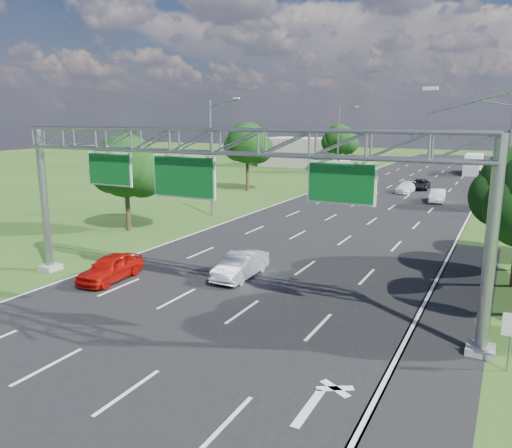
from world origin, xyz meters
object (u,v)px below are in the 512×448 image
Objects in this scene: sign_gantry at (218,155)px; silver_sedan at (241,265)px; red_coupe at (111,268)px; regulatory_sign at (511,330)px; traffic_signal at (478,144)px; box_truck at (473,165)px.

silver_sedan is at bearing 105.01° from sign_gantry.
silver_sedan reaches higher than red_coupe.
red_coupe is (-6.93, 0.20, -6.19)m from sign_gantry.
traffic_signal is at bearing 95.20° from regulatory_sign.
box_truck reaches higher than silver_sedan.
sign_gantry is 9.29m from red_coupe.
sign_gantry reaches higher than regulatory_sign.
sign_gantry reaches higher than traffic_signal.
box_truck is (6.98, 61.58, 0.73)m from silver_sedan.
silver_sedan is at bearing -95.58° from box_truck.
sign_gantry is 1.92× the size of traffic_signal.
silver_sedan is (-8.17, -49.19, -4.46)m from traffic_signal.
silver_sedan is (-13.09, 4.83, -0.81)m from regulatory_sign.
regulatory_sign reaches higher than red_coupe.
regulatory_sign is 0.26× the size of box_truck.
silver_sedan is at bearing 27.37° from red_coupe.
regulatory_sign is 0.51× the size of red_coupe.
regulatory_sign reaches higher than silver_sedan.
red_coupe is 0.52× the size of box_truck.
traffic_signal is 50.07m from silver_sedan.
red_coupe is 66.45m from box_truck.
red_coupe is 6.92m from silver_sedan.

